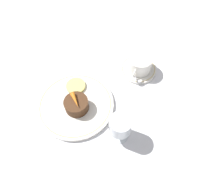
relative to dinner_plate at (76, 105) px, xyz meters
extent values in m
plane|color=white|center=(-0.03, 0.02, -0.01)|extent=(3.00, 3.00, 0.00)
cylinder|color=white|center=(0.00, 0.00, 0.00)|extent=(0.27, 0.27, 0.01)
torus|color=tan|center=(0.00, 0.00, 0.00)|extent=(0.26, 0.26, 0.00)
cylinder|color=white|center=(-0.25, 0.15, 0.00)|extent=(0.14, 0.14, 0.01)
torus|color=tan|center=(-0.25, 0.15, 0.00)|extent=(0.13, 0.13, 0.00)
cylinder|color=white|center=(-0.25, 0.15, 0.03)|extent=(0.09, 0.09, 0.06)
cylinder|color=#331E0F|center=(-0.25, 0.15, 0.04)|extent=(0.08, 0.08, 0.05)
torus|color=white|center=(-0.19, 0.15, 0.04)|extent=(0.03, 0.01, 0.04)
cube|color=silver|center=(-0.21, 0.12, 0.00)|extent=(0.05, 0.09, 0.00)
ellipsoid|color=silver|center=(-0.19, 0.17, 0.00)|extent=(0.02, 0.03, 0.00)
cylinder|color=silver|center=(0.04, 0.19, -0.01)|extent=(0.06, 0.06, 0.01)
cylinder|color=silver|center=(0.04, 0.19, 0.02)|extent=(0.01, 0.01, 0.05)
cylinder|color=silver|center=(0.04, 0.19, 0.07)|extent=(0.07, 0.07, 0.06)
cylinder|color=maroon|center=(0.04, 0.19, 0.06)|extent=(0.06, 0.06, 0.03)
cube|color=silver|center=(-0.17, -0.01, -0.01)|extent=(0.02, 0.12, 0.01)
cube|color=silver|center=(-0.18, 0.08, -0.01)|extent=(0.03, 0.05, 0.01)
cylinder|color=#4C2D19|center=(0.01, 0.01, 0.03)|extent=(0.08, 0.08, 0.04)
cone|color=orange|center=(0.01, 0.01, 0.06)|extent=(0.05, 0.06, 0.02)
cylinder|color=#EFE075|center=(-0.07, -0.04, 0.01)|extent=(0.07, 0.07, 0.01)
camera|label=1|loc=(0.30, 0.28, 0.68)|focal=35.00mm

